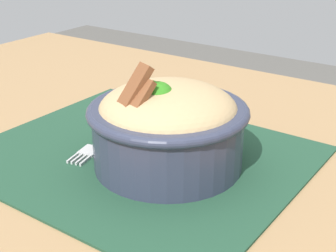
# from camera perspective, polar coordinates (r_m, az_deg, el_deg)

# --- Properties ---
(table) EXTENTS (1.21, 0.78, 0.73)m
(table) POSITION_cam_1_polar(r_m,az_deg,el_deg) (0.66, -1.96, -8.30)
(table) COLOR #99754C
(table) RESTS_ON ground_plane
(placemat) EXTENTS (0.39, 0.34, 0.00)m
(placemat) POSITION_cam_1_polar(r_m,az_deg,el_deg) (0.61, -2.98, -3.57)
(placemat) COLOR #1E422D
(placemat) RESTS_ON table
(bowl) EXTENTS (0.19, 0.19, 0.13)m
(bowl) POSITION_cam_1_polar(r_m,az_deg,el_deg) (0.57, -0.04, 0.28)
(bowl) COLOR #2D3347
(bowl) RESTS_ON placemat
(fork) EXTENTS (0.04, 0.13, 0.00)m
(fork) POSITION_cam_1_polar(r_m,az_deg,el_deg) (0.64, -8.03, -2.06)
(fork) COLOR #B9B9B9
(fork) RESTS_ON placemat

